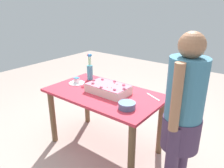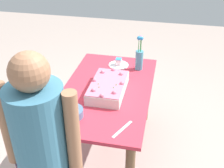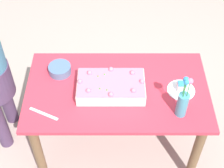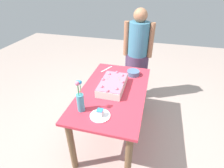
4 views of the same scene
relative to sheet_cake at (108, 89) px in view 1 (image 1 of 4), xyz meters
name	(u,v)px [view 1 (image 1 of 4)]	position (x,y,z in m)	size (l,w,h in m)	color
ground_plane	(105,146)	(0.05, 0.02, -0.77)	(8.00, 8.00, 0.00)	#AE9A8F
dining_table	(104,103)	(0.05, 0.02, -0.18)	(1.31, 0.75, 0.72)	#C93042
sheet_cake	(108,89)	(0.00, 0.00, 0.00)	(0.47, 0.28, 0.12)	silver
serving_plate_with_slice	(77,82)	(0.50, 0.01, -0.03)	(0.20, 0.20, 0.08)	white
cake_knife	(153,97)	(-0.45, -0.20, -0.05)	(0.22, 0.02, 0.00)	silver
flower_vase	(90,70)	(0.47, -0.20, 0.08)	(0.07, 0.07, 0.34)	teal
fruit_bowl	(127,105)	(-0.38, 0.19, -0.02)	(0.17, 0.17, 0.06)	slate
person_standing	(183,112)	(-0.91, 0.17, 0.08)	(0.31, 0.45, 1.49)	#493351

